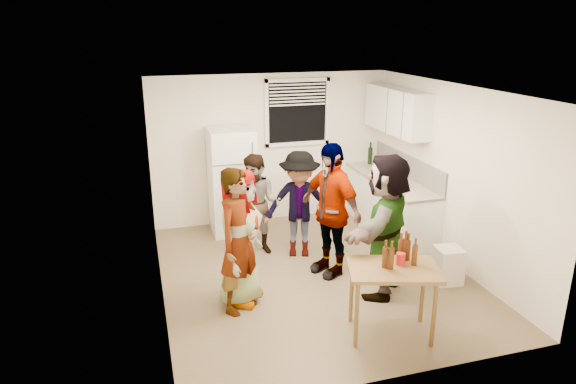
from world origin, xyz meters
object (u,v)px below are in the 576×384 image
object	(u,v)px
guest_back_left	(258,252)
guest_back_right	(299,254)
guest_black	(329,272)
refrigerator	(232,181)
kettle	(381,174)
serving_table	(389,333)
guest_grey	(242,300)
wine_bottle	(370,164)
guest_orange	(382,291)
red_cup	(400,264)
beer_bottle_table	(404,260)
beer_bottle_counter	(399,187)
trash_bin	(448,265)
guest_stripe	(242,307)
blue_cup	(398,193)

from	to	relation	value
guest_back_left	guest_back_right	bearing A→B (deg)	4.18
guest_black	refrigerator	bearing A→B (deg)	-173.73
kettle	serving_table	bearing A→B (deg)	-135.88
serving_table	guest_grey	xyz separation A→B (m)	(-1.42, 1.17, 0.00)
kettle	wine_bottle	distance (m)	0.67
guest_orange	serving_table	bearing A→B (deg)	20.82
refrigerator	red_cup	bearing A→B (deg)	-70.55
kettle	beer_bottle_table	bearing A→B (deg)	-133.41
guest_back_right	guest_grey	bearing A→B (deg)	-117.92
guest_grey	guest_orange	xyz separation A→B (m)	(1.77, -0.29, 0.00)
guest_grey	guest_orange	bearing A→B (deg)	-66.43
beer_bottle_table	guest_back_left	xyz separation A→B (m)	(-1.10, 2.36, -0.80)
beer_bottle_counter	serving_table	bearing A→B (deg)	-119.13
guest_back_left	guest_orange	world-z (taller)	guest_back_left
trash_bin	guest_orange	bearing A→B (deg)	178.97
trash_bin	guest_black	size ratio (longest dim) A/B	0.26
beer_bottle_counter	serving_table	distance (m)	2.74
serving_table	wine_bottle	bearing A→B (deg)	68.73
guest_grey	guest_back_left	distance (m)	1.43
beer_bottle_counter	guest_black	world-z (taller)	beer_bottle_counter
guest_stripe	beer_bottle_table	bearing A→B (deg)	-68.61
beer_bottle_counter	guest_back_right	distance (m)	1.83
guest_grey	guest_back_right	xyz separation A→B (m)	(1.08, 1.07, 0.00)
guest_grey	guest_back_left	size ratio (longest dim) A/B	1.13
guest_grey	trash_bin	bearing A→B (deg)	-63.63
beer_bottle_table	red_cup	distance (m)	0.13
beer_bottle_counter	guest_back_left	world-z (taller)	beer_bottle_counter
blue_cup	beer_bottle_table	distance (m)	2.06
serving_table	guest_stripe	size ratio (longest dim) A/B	0.54
trash_bin	red_cup	world-z (taller)	red_cup
beer_bottle_counter	guest_back_right	xyz separation A→B (m)	(-1.59, -0.03, -0.90)
beer_bottle_counter	guest_back_right	world-z (taller)	beer_bottle_counter
guest_black	guest_orange	world-z (taller)	guest_orange
wine_bottle	guest_orange	distance (m)	3.07
blue_cup	serving_table	xyz separation A→B (m)	(-1.10, -1.99, -0.90)
guest_grey	guest_back_right	world-z (taller)	guest_back_right
blue_cup	guest_black	bearing A→B (deg)	-161.53
beer_bottle_table	guest_back_left	size ratio (longest dim) A/B	0.17
kettle	guest_back_left	world-z (taller)	kettle
guest_grey	guest_orange	size ratio (longest dim) A/B	0.93
serving_table	guest_stripe	xyz separation A→B (m)	(-1.45, 0.99, 0.00)
wine_bottle	guest_orange	xyz separation A→B (m)	(-1.06, -2.74, -0.90)
guest_orange	kettle	bearing A→B (deg)	-162.46
refrigerator	wine_bottle	xyz separation A→B (m)	(2.50, 0.18, 0.05)
trash_bin	guest_stripe	world-z (taller)	trash_bin
wine_bottle	red_cup	size ratio (longest dim) A/B	2.28
guest_grey	guest_back_left	world-z (taller)	guest_back_left
refrigerator	guest_orange	world-z (taller)	refrigerator
guest_grey	guest_black	distance (m)	1.37
red_cup	guest_stripe	distance (m)	1.99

